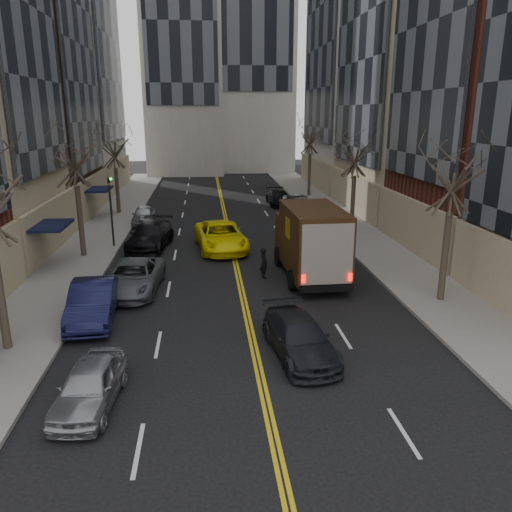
{
  "coord_description": "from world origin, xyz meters",
  "views": [
    {
      "loc": [
        -1.63,
        -9.05,
        8.28
      ],
      "look_at": [
        0.53,
        11.75,
        2.2
      ],
      "focal_mm": 35.0,
      "sensor_mm": 36.0,
      "label": 1
    }
  ],
  "objects_px": {
    "observer_sedan": "(299,338)",
    "pedestrian": "(264,263)",
    "ups_truck": "(311,242)",
    "taxi": "(221,236)"
  },
  "relations": [
    {
      "from": "taxi",
      "to": "pedestrian",
      "type": "relative_size",
      "value": 3.77
    },
    {
      "from": "ups_truck",
      "to": "observer_sedan",
      "type": "distance_m",
      "value": 8.75
    },
    {
      "from": "ups_truck",
      "to": "pedestrian",
      "type": "height_order",
      "value": "ups_truck"
    },
    {
      "from": "observer_sedan",
      "to": "pedestrian",
      "type": "relative_size",
      "value": 3.02
    },
    {
      "from": "ups_truck",
      "to": "taxi",
      "type": "bearing_deg",
      "value": 125.07
    },
    {
      "from": "pedestrian",
      "to": "ups_truck",
      "type": "bearing_deg",
      "value": -110.85
    },
    {
      "from": "observer_sedan",
      "to": "pedestrian",
      "type": "height_order",
      "value": "pedestrian"
    },
    {
      "from": "taxi",
      "to": "pedestrian",
      "type": "bearing_deg",
      "value": -77.44
    },
    {
      "from": "ups_truck",
      "to": "pedestrian",
      "type": "xyz_separation_m",
      "value": [
        -2.37,
        0.18,
        -1.1
      ]
    },
    {
      "from": "ups_truck",
      "to": "taxi",
      "type": "distance_m",
      "value": 7.47
    }
  ]
}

